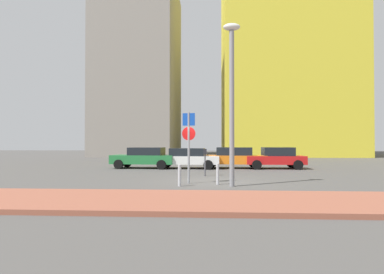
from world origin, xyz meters
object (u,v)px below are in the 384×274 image
(street_lamp, at_px, (232,90))
(traffic_bollard_mid, at_px, (180,175))
(parked_car_green, at_px, (144,157))
(parked_car_red, at_px, (276,158))
(parking_meter, at_px, (205,158))
(traffic_bollard_near, at_px, (218,174))
(parked_car_white, at_px, (187,158))
(parking_sign_post, at_px, (189,139))
(parked_car_orange, at_px, (234,157))

(street_lamp, relative_size, traffic_bollard_mid, 7.60)
(parked_car_green, xyz_separation_m, parked_car_red, (9.12, 0.19, -0.00))
(parking_meter, xyz_separation_m, traffic_bollard_near, (0.62, -3.58, -0.49))
(street_lamp, bearing_deg, traffic_bollard_mid, -177.92)
(parked_car_white, xyz_separation_m, parking_sign_post, (0.72, -8.35, 1.22))
(traffic_bollard_near, bearing_deg, parked_car_orange, 81.92)
(parked_car_orange, relative_size, street_lamp, 0.70)
(parked_car_green, distance_m, parking_sign_post, 9.24)
(parked_car_white, height_order, parking_sign_post, parking_sign_post)
(parked_car_red, bearing_deg, traffic_bollard_mid, -120.95)
(parking_sign_post, xyz_separation_m, parking_meter, (0.65, 3.25, -1.03))
(parked_car_white, bearing_deg, street_lamp, -74.55)
(parked_car_white, height_order, parking_meter, parking_meter)
(parked_car_orange, xyz_separation_m, street_lamp, (-0.71, -9.63, 3.20))
(parked_car_orange, bearing_deg, traffic_bollard_mid, -106.42)
(parked_car_green, relative_size, traffic_bollard_near, 5.01)
(parked_car_orange, distance_m, parked_car_red, 2.87)
(parked_car_red, bearing_deg, parking_meter, -131.83)
(parked_car_green, height_order, parking_sign_post, parking_sign_post)
(parking_sign_post, relative_size, street_lamp, 0.46)
(parking_sign_post, relative_size, traffic_bollard_near, 3.46)
(parked_car_white, bearing_deg, parking_meter, -75.02)
(parked_car_green, relative_size, street_lamp, 0.67)
(parked_car_green, height_order, traffic_bollard_near, parked_car_green)
(parked_car_red, height_order, parking_sign_post, parking_sign_post)
(traffic_bollard_near, xyz_separation_m, traffic_bollard_mid, (-1.57, -0.64, -0.01))
(parked_car_green, distance_m, parked_car_white, 2.99)
(parked_car_orange, distance_m, street_lamp, 10.17)
(parking_meter, bearing_deg, traffic_bollard_mid, -102.79)
(parked_car_white, height_order, parked_car_red, parked_car_red)
(parked_car_orange, bearing_deg, parked_car_white, -173.26)
(parked_car_white, relative_size, street_lamp, 0.69)
(parked_car_orange, xyz_separation_m, parking_meter, (-1.90, -5.49, 0.17))
(parked_car_green, xyz_separation_m, traffic_bollard_near, (4.97, -8.71, -0.32))
(parked_car_red, bearing_deg, parking_sign_post, -122.27)
(parked_car_green, xyz_separation_m, parking_sign_post, (3.71, -8.38, 1.20))
(parked_car_orange, relative_size, parked_car_red, 1.17)
(traffic_bollard_mid, bearing_deg, parking_meter, 77.21)
(street_lamp, distance_m, traffic_bollard_mid, 4.13)
(parked_car_green, distance_m, traffic_bollard_mid, 9.95)
(parked_car_green, relative_size, parking_sign_post, 1.45)
(parked_car_white, xyz_separation_m, parked_car_orange, (3.27, 0.39, 0.03))
(parked_car_orange, distance_m, traffic_bollard_near, 9.16)
(parked_car_red, height_order, street_lamp, street_lamp)
(traffic_bollard_mid, bearing_deg, traffic_bollard_near, 22.20)
(parked_car_red, bearing_deg, parked_car_orange, 176.75)
(parked_car_green, relative_size, parking_meter, 3.10)
(parking_meter, bearing_deg, parked_car_white, 104.98)
(parking_meter, bearing_deg, parked_car_orange, 70.88)
(parking_meter, relative_size, traffic_bollard_near, 1.62)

